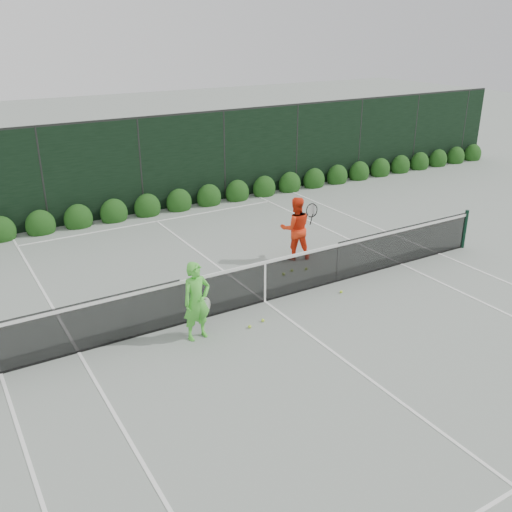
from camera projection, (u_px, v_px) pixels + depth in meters
ground at (265, 302)px, 12.66m from camera, size 80.00×80.00×0.00m
tennis_net at (264, 280)px, 12.44m from camera, size 12.90×0.10×1.07m
player_woman at (197, 301)px, 10.93m from camera, size 0.66×0.43×1.59m
player_man at (296, 228)px, 14.67m from camera, size 0.99×0.87×1.66m
court_lines at (265, 301)px, 12.66m from camera, size 11.03×23.83×0.01m
windscreen_fence at (347, 285)px, 9.93m from camera, size 32.00×21.07×3.06m
hedge_row at (147, 208)px, 18.24m from camera, size 31.66×0.65×0.94m
tennis_balls at (291, 290)px, 13.13m from camera, size 2.75×1.96×0.07m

